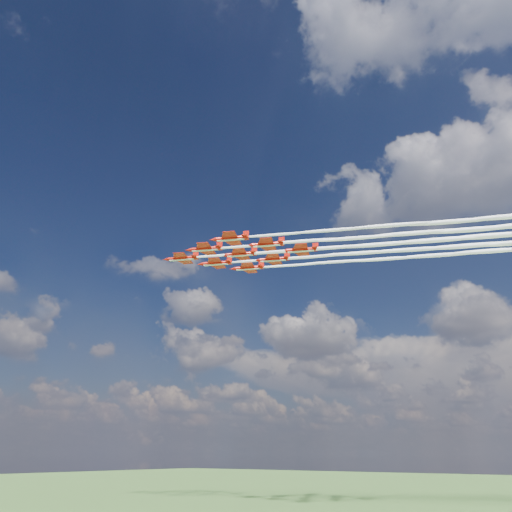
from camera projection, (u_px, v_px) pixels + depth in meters
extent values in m
plane|color=#2D511E|center=(229.00, 508.00, 141.08)|extent=(600.00, 600.00, 0.00)
cylinder|color=red|center=(182.00, 258.00, 168.50)|extent=(8.79, 5.12, 1.26)
cone|color=red|center=(166.00, 259.00, 169.50)|extent=(2.61, 2.13, 1.26)
cone|color=red|center=(197.00, 257.00, 167.57)|extent=(2.04, 1.78, 1.14)
ellipsoid|color=black|center=(176.00, 257.00, 169.09)|extent=(2.60, 1.97, 0.82)
cube|color=red|center=(183.00, 258.00, 168.38)|extent=(7.88, 11.07, 0.16)
cube|color=red|center=(195.00, 257.00, 167.71)|extent=(3.23, 4.40, 0.14)
cube|color=red|center=(196.00, 255.00, 168.05)|extent=(1.72, 0.94, 2.06)
cube|color=silver|center=(182.00, 260.00, 168.29)|extent=(8.17, 4.66, 0.14)
cylinder|color=red|center=(205.00, 249.00, 160.69)|extent=(8.79, 5.12, 1.26)
cone|color=red|center=(188.00, 250.00, 161.68)|extent=(2.61, 2.13, 1.26)
cone|color=red|center=(221.00, 248.00, 159.75)|extent=(2.04, 1.78, 1.14)
ellipsoid|color=black|center=(198.00, 248.00, 161.27)|extent=(2.60, 1.97, 0.82)
cube|color=red|center=(207.00, 249.00, 160.56)|extent=(7.88, 11.07, 0.16)
cube|color=red|center=(219.00, 248.00, 159.89)|extent=(3.23, 4.40, 0.14)
cube|color=red|center=(220.00, 245.00, 160.23)|extent=(1.72, 0.94, 2.06)
cube|color=silver|center=(205.00, 250.00, 160.47)|extent=(8.17, 4.66, 0.14)
cylinder|color=red|center=(216.00, 263.00, 172.81)|extent=(8.79, 5.12, 1.26)
cone|color=red|center=(200.00, 264.00, 173.81)|extent=(2.61, 2.13, 1.26)
cone|color=red|center=(231.00, 262.00, 171.87)|extent=(2.04, 1.78, 1.14)
ellipsoid|color=black|center=(210.00, 262.00, 173.40)|extent=(2.60, 1.97, 0.82)
cube|color=red|center=(217.00, 263.00, 172.69)|extent=(7.88, 11.07, 0.16)
cube|color=red|center=(229.00, 262.00, 172.01)|extent=(3.23, 4.40, 0.14)
cube|color=red|center=(229.00, 259.00, 172.35)|extent=(1.72, 0.94, 2.06)
cube|color=silver|center=(216.00, 265.00, 172.60)|extent=(8.17, 4.66, 0.14)
cylinder|color=red|center=(231.00, 238.00, 152.87)|extent=(8.79, 5.12, 1.26)
cone|color=red|center=(213.00, 240.00, 153.86)|extent=(2.61, 2.13, 1.26)
cone|color=red|center=(248.00, 237.00, 151.93)|extent=(2.04, 1.78, 1.14)
ellipsoid|color=black|center=(223.00, 237.00, 153.46)|extent=(2.60, 1.97, 0.82)
cube|color=red|center=(232.00, 238.00, 152.75)|extent=(7.88, 11.07, 0.16)
cube|color=red|center=(245.00, 237.00, 152.07)|extent=(3.23, 4.40, 0.14)
cube|color=red|center=(246.00, 234.00, 152.41)|extent=(1.72, 0.94, 2.06)
cube|color=silver|center=(231.00, 240.00, 152.66)|extent=(8.17, 4.66, 0.14)
cylinder|color=red|center=(240.00, 254.00, 164.99)|extent=(8.79, 5.12, 1.26)
cone|color=red|center=(223.00, 255.00, 165.99)|extent=(2.61, 2.13, 1.26)
cone|color=red|center=(256.00, 253.00, 164.05)|extent=(2.04, 1.78, 1.14)
ellipsoid|color=black|center=(233.00, 253.00, 165.58)|extent=(2.60, 1.97, 0.82)
cube|color=red|center=(242.00, 254.00, 164.87)|extent=(7.88, 11.07, 0.16)
cube|color=red|center=(254.00, 253.00, 164.19)|extent=(3.23, 4.40, 0.14)
cube|color=red|center=(254.00, 250.00, 164.53)|extent=(1.72, 0.94, 2.06)
cube|color=silver|center=(240.00, 256.00, 164.78)|extent=(8.17, 4.66, 0.14)
cylinder|color=red|center=(248.00, 268.00, 177.11)|extent=(8.79, 5.12, 1.26)
cone|color=red|center=(232.00, 269.00, 178.11)|extent=(2.61, 2.13, 1.26)
cone|color=red|center=(263.00, 267.00, 176.18)|extent=(2.04, 1.78, 1.14)
ellipsoid|color=black|center=(242.00, 267.00, 177.70)|extent=(2.60, 1.97, 0.82)
cube|color=red|center=(250.00, 268.00, 176.99)|extent=(7.88, 11.07, 0.16)
cube|color=red|center=(261.00, 267.00, 176.32)|extent=(3.23, 4.40, 0.14)
cube|color=red|center=(261.00, 264.00, 176.66)|extent=(1.72, 0.94, 2.06)
cube|color=silver|center=(248.00, 269.00, 176.90)|extent=(8.17, 4.66, 0.14)
cylinder|color=red|center=(267.00, 244.00, 157.17)|extent=(8.79, 5.12, 1.26)
cone|color=red|center=(249.00, 246.00, 158.17)|extent=(2.61, 2.13, 1.26)
cone|color=red|center=(284.00, 243.00, 156.23)|extent=(2.04, 1.78, 1.14)
ellipsoid|color=black|center=(260.00, 243.00, 157.76)|extent=(2.60, 1.97, 0.82)
cube|color=red|center=(268.00, 244.00, 157.05)|extent=(7.88, 11.07, 0.16)
cube|color=red|center=(281.00, 243.00, 156.37)|extent=(3.23, 4.40, 0.14)
cube|color=red|center=(282.00, 240.00, 156.71)|extent=(1.72, 0.94, 2.06)
cube|color=silver|center=(267.00, 246.00, 156.96)|extent=(8.17, 4.66, 0.14)
cylinder|color=red|center=(273.00, 259.00, 169.29)|extent=(8.79, 5.12, 1.26)
cone|color=red|center=(257.00, 260.00, 170.29)|extent=(2.61, 2.13, 1.26)
cone|color=red|center=(289.00, 258.00, 168.36)|extent=(2.04, 1.78, 1.14)
ellipsoid|color=black|center=(267.00, 258.00, 169.88)|extent=(2.60, 1.97, 0.82)
cube|color=red|center=(275.00, 259.00, 169.17)|extent=(7.88, 11.07, 0.16)
cube|color=red|center=(287.00, 258.00, 168.50)|extent=(3.23, 4.40, 0.14)
cube|color=red|center=(287.00, 255.00, 168.84)|extent=(1.72, 0.94, 2.06)
cube|color=silver|center=(273.00, 261.00, 169.08)|extent=(8.17, 4.66, 0.14)
cylinder|color=red|center=(301.00, 250.00, 161.48)|extent=(8.79, 5.12, 1.26)
cone|color=red|center=(283.00, 251.00, 162.47)|extent=(2.61, 2.13, 1.26)
cone|color=red|center=(317.00, 249.00, 160.54)|extent=(2.04, 1.78, 1.14)
ellipsoid|color=black|center=(294.00, 249.00, 162.06)|extent=(2.60, 1.97, 0.82)
cube|color=red|center=(302.00, 250.00, 161.35)|extent=(7.88, 11.07, 0.16)
cube|color=red|center=(315.00, 249.00, 160.68)|extent=(3.23, 4.40, 0.14)
cube|color=red|center=(315.00, 246.00, 161.02)|extent=(1.72, 0.94, 2.06)
cube|color=silver|center=(301.00, 251.00, 161.26)|extent=(8.17, 4.66, 0.14)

